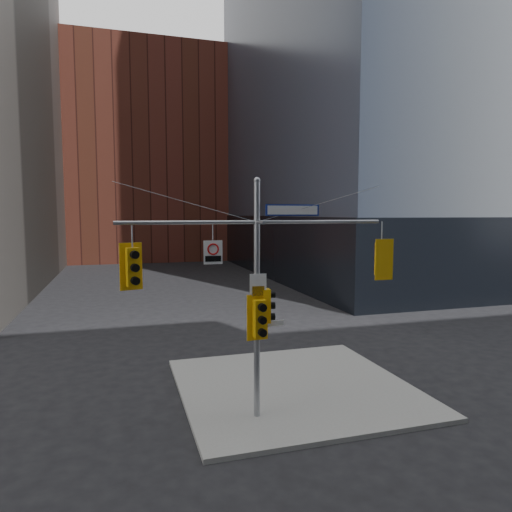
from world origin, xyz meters
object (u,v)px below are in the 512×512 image
signal_assembly (257,276)px  regulatory_sign_arm (213,252)px  traffic_light_east_arm (381,259)px  traffic_light_pole_side (267,306)px  street_sign_blade (293,210)px  traffic_light_pole_front (260,319)px  traffic_light_west_arm (133,267)px

signal_assembly → regulatory_sign_arm: size_ratio=11.79×
traffic_light_east_arm → traffic_light_pole_side: 4.04m
street_sign_blade → traffic_light_pole_front: bearing=-171.4°
traffic_light_east_arm → traffic_light_pole_front: 4.46m
street_sign_blade → regulatory_sign_arm: 2.70m
signal_assembly → traffic_light_west_arm: signal_assembly is taller
signal_assembly → traffic_light_pole_side: (0.32, 0.00, -0.91)m
traffic_light_east_arm → street_sign_blade: size_ratio=0.74×
traffic_light_pole_front → regulatory_sign_arm: bearing=164.8°
traffic_light_east_arm → traffic_light_pole_front: (-4.15, -0.27, -1.60)m
signal_assembly → traffic_light_east_arm: (4.15, 0.00, 0.38)m
traffic_light_pole_side → signal_assembly: bearing=95.8°
traffic_light_west_arm → regulatory_sign_arm: (2.21, -0.03, 0.37)m
traffic_light_west_arm → traffic_light_east_arm: bearing=-14.9°
signal_assembly → street_sign_blade: (1.11, 0.00, 1.93)m
traffic_light_east_arm → signal_assembly: bearing=1.4°
signal_assembly → street_sign_blade: 2.23m
traffic_light_east_arm → street_sign_blade: 3.41m
street_sign_blade → regulatory_sign_arm: (-2.42, -0.02, -1.18)m
traffic_light_east_arm → regulatory_sign_arm: size_ratio=1.91×
traffic_light_west_arm → traffic_light_pole_side: traffic_light_west_arm is taller
traffic_light_east_arm → regulatory_sign_arm: (-5.46, -0.02, 0.37)m
traffic_light_west_arm → street_sign_blade: bearing=-14.9°
traffic_light_pole_side → traffic_light_east_arm: bearing=-84.8°
traffic_light_east_arm → regulatory_sign_arm: bearing=1.6°
signal_assembly → traffic_light_pole_front: (-0.00, -0.27, -1.21)m
traffic_light_pole_side → regulatory_sign_arm: 2.33m
street_sign_blade → regulatory_sign_arm: size_ratio=2.57×
traffic_light_pole_front → traffic_light_east_arm: bearing=-0.8°
traffic_light_pole_front → regulatory_sign_arm: (-1.31, 0.25, 1.97)m
signal_assembly → regulatory_sign_arm: (-1.31, -0.02, 0.75)m
traffic_light_pole_front → street_sign_blade: street_sign_blade is taller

